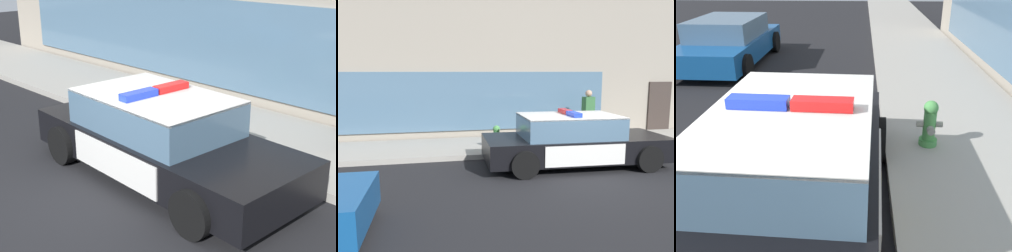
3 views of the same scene
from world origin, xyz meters
TOP-DOWN VIEW (x-y plane):
  - ground at (0.00, 0.00)m, footprint 48.00×48.00m
  - police_cruiser at (0.10, 1.15)m, footprint 4.94×2.26m
  - fire_hydrant at (-1.66, 2.94)m, footprint 0.34×0.39m
  - car_far_lane at (-6.86, -1.90)m, footprint 4.59×2.14m

SIDE VIEW (x-z plane):
  - ground at x=0.00m, z-range 0.00..0.00m
  - fire_hydrant at x=-1.66m, z-range 0.14..0.86m
  - car_far_lane at x=-6.86m, z-range -0.01..1.28m
  - police_cruiser at x=0.10m, z-range -0.07..1.43m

